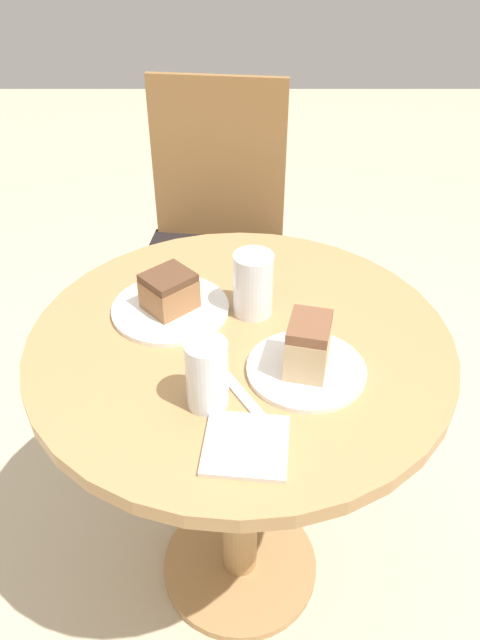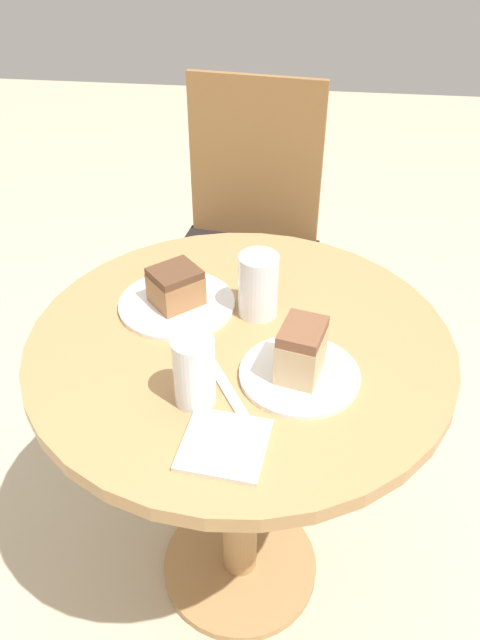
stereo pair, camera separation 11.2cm
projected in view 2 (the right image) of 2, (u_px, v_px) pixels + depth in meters
ground_plane at (240, 567)px, 1.60m from camera, size 8.00×8.00×0.00m
table at (240, 408)px, 1.26m from camera, size 0.78×0.78×0.76m
chair at (244, 247)px, 1.90m from camera, size 0.48×0.52×0.97m
plate_near at (299, 375)px, 1.06m from camera, size 0.21×0.21×0.01m
plate_far at (177, 304)px, 1.22m from camera, size 0.23×0.23×0.01m
cake_slice_near at (301, 351)px, 1.02m from camera, size 0.09×0.10×0.10m
cake_slice_far at (176, 286)px, 1.20m from camera, size 0.12×0.12×0.07m
glass_lemonade at (194, 374)px, 0.98m from camera, size 0.07×0.07×0.12m
glass_water at (258, 289)px, 1.17m from camera, size 0.08×0.08×0.13m
napkin_stack at (224, 445)px, 0.93m from camera, size 0.14×0.14×0.01m
fork at (226, 388)px, 1.04m from camera, size 0.10×0.15×0.00m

